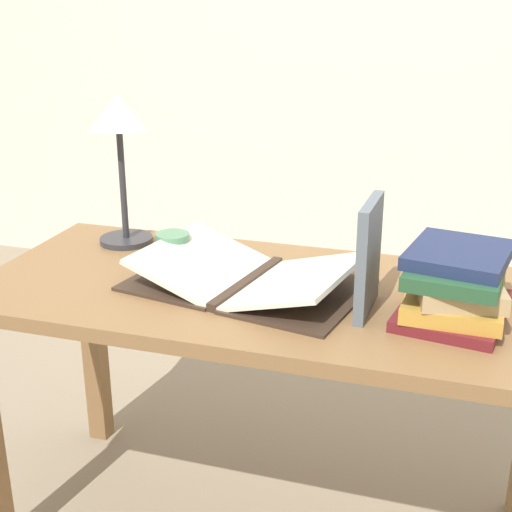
# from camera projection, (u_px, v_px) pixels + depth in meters

# --- Properties ---
(wall_back) EXTENTS (8.00, 0.06, 2.60)m
(wall_back) POSITION_uv_depth(u_px,v_px,m) (385.00, 15.00, 3.15)
(wall_back) COLOR beige
(wall_back) RESTS_ON ground_plane
(reading_desk) EXTENTS (1.42, 0.64, 0.73)m
(reading_desk) POSITION_uv_depth(u_px,v_px,m) (269.00, 327.00, 1.75)
(reading_desk) COLOR brown
(reading_desk) RESTS_ON ground_plane
(open_book) EXTENTS (0.60, 0.45, 0.08)m
(open_book) POSITION_uv_depth(u_px,v_px,m) (247.00, 277.00, 1.72)
(open_book) COLOR #38281E
(open_book) RESTS_ON reading_desk
(book_stack_tall) EXTENTS (0.26, 0.33, 0.16)m
(book_stack_tall) POSITION_uv_depth(u_px,v_px,m) (456.00, 284.00, 1.55)
(book_stack_tall) COLOR maroon
(book_stack_tall) RESTS_ON reading_desk
(book_standing_upright) EXTENTS (0.03, 0.19, 0.25)m
(book_standing_upright) POSITION_uv_depth(u_px,v_px,m) (369.00, 257.00, 1.55)
(book_standing_upright) COLOR slate
(book_standing_upright) RESTS_ON reading_desk
(reading_lamp) EXTENTS (0.16, 0.16, 0.42)m
(reading_lamp) POSITION_uv_depth(u_px,v_px,m) (119.00, 132.00, 1.92)
(reading_lamp) COLOR #2D2D33
(reading_lamp) RESTS_ON reading_desk
(coffee_mug) EXTENTS (0.09, 0.10, 0.09)m
(coffee_mug) POSITION_uv_depth(u_px,v_px,m) (174.00, 249.00, 1.85)
(coffee_mug) COLOR #4C7F5B
(coffee_mug) RESTS_ON reading_desk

